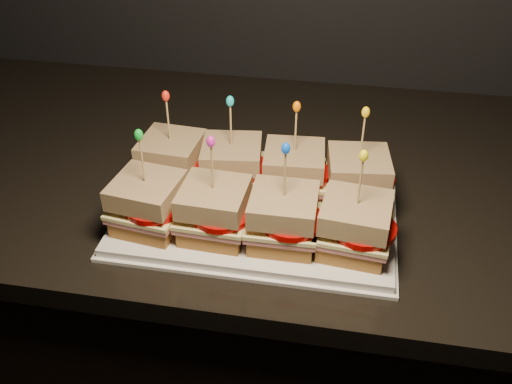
# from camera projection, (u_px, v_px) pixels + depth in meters

# --- Properties ---
(cabinet) EXTENTS (2.35, 0.69, 0.86)m
(cabinet) POSITION_uv_depth(u_px,v_px,m) (144.00, 318.00, 1.34)
(cabinet) COLOR black
(cabinet) RESTS_ON ground
(granite_slab) EXTENTS (2.39, 0.73, 0.04)m
(granite_slab) POSITION_uv_depth(u_px,v_px,m) (117.00, 156.00, 1.07)
(granite_slab) COLOR black
(granite_slab) RESTS_ON cabinet
(platter) EXTENTS (0.42, 0.26, 0.02)m
(platter) POSITION_uv_depth(u_px,v_px,m) (256.00, 216.00, 0.88)
(platter) COLOR white
(platter) RESTS_ON granite_slab
(platter_rim) EXTENTS (0.43, 0.27, 0.01)m
(platter_rim) POSITION_uv_depth(u_px,v_px,m) (256.00, 219.00, 0.88)
(platter_rim) COLOR white
(platter_rim) RESTS_ON granite_slab
(sandwich_0_bread_bot) EXTENTS (0.10, 0.10, 0.02)m
(sandwich_0_bread_bot) POSITION_uv_depth(u_px,v_px,m) (174.00, 174.00, 0.94)
(sandwich_0_bread_bot) COLOR brown
(sandwich_0_bread_bot) RESTS_ON platter
(sandwich_0_ham) EXTENTS (0.11, 0.10, 0.01)m
(sandwich_0_ham) POSITION_uv_depth(u_px,v_px,m) (173.00, 166.00, 0.93)
(sandwich_0_ham) COLOR #B46160
(sandwich_0_ham) RESTS_ON sandwich_0_bread_bot
(sandwich_0_cheese) EXTENTS (0.11, 0.10, 0.01)m
(sandwich_0_cheese) POSITION_uv_depth(u_px,v_px,m) (172.00, 162.00, 0.92)
(sandwich_0_cheese) COLOR #F6ED94
(sandwich_0_cheese) RESTS_ON sandwich_0_ham
(sandwich_0_tomato) EXTENTS (0.09, 0.09, 0.01)m
(sandwich_0_tomato) POSITION_uv_depth(u_px,v_px,m) (178.00, 161.00, 0.91)
(sandwich_0_tomato) COLOR #AC0504
(sandwich_0_tomato) RESTS_ON sandwich_0_cheese
(sandwich_0_bread_top) EXTENTS (0.10, 0.10, 0.03)m
(sandwich_0_bread_top) POSITION_uv_depth(u_px,v_px,m) (171.00, 148.00, 0.91)
(sandwich_0_bread_top) COLOR brown
(sandwich_0_bread_top) RESTS_ON sandwich_0_tomato
(sandwich_0_pick) EXTENTS (0.00, 0.00, 0.09)m
(sandwich_0_pick) POSITION_uv_depth(u_px,v_px,m) (168.00, 122.00, 0.88)
(sandwich_0_pick) COLOR tan
(sandwich_0_pick) RESTS_ON sandwich_0_bread_top
(sandwich_0_frill) EXTENTS (0.01, 0.01, 0.02)m
(sandwich_0_frill) POSITION_uv_depth(u_px,v_px,m) (166.00, 96.00, 0.85)
(sandwich_0_frill) COLOR red
(sandwich_0_frill) RESTS_ON sandwich_0_pick
(sandwich_1_bread_bot) EXTENTS (0.10, 0.10, 0.02)m
(sandwich_1_bread_bot) POSITION_uv_depth(u_px,v_px,m) (232.00, 180.00, 0.92)
(sandwich_1_bread_bot) COLOR brown
(sandwich_1_bread_bot) RESTS_ON platter
(sandwich_1_ham) EXTENTS (0.11, 0.11, 0.01)m
(sandwich_1_ham) POSITION_uv_depth(u_px,v_px,m) (232.00, 172.00, 0.91)
(sandwich_1_ham) COLOR #B46160
(sandwich_1_ham) RESTS_ON sandwich_1_bread_bot
(sandwich_1_cheese) EXTENTS (0.11, 0.11, 0.01)m
(sandwich_1_cheese) POSITION_uv_depth(u_px,v_px,m) (232.00, 168.00, 0.91)
(sandwich_1_cheese) COLOR #F6ED94
(sandwich_1_cheese) RESTS_ON sandwich_1_ham
(sandwich_1_tomato) EXTENTS (0.09, 0.09, 0.01)m
(sandwich_1_tomato) POSITION_uv_depth(u_px,v_px,m) (239.00, 167.00, 0.90)
(sandwich_1_tomato) COLOR #AC0504
(sandwich_1_tomato) RESTS_ON sandwich_1_cheese
(sandwich_1_bread_top) EXTENTS (0.10, 0.10, 0.03)m
(sandwich_1_bread_top) POSITION_uv_depth(u_px,v_px,m) (232.00, 153.00, 0.89)
(sandwich_1_bread_top) COLOR brown
(sandwich_1_bread_top) RESTS_ON sandwich_1_tomato
(sandwich_1_pick) EXTENTS (0.00, 0.00, 0.09)m
(sandwich_1_pick) POSITION_uv_depth(u_px,v_px,m) (231.00, 128.00, 0.87)
(sandwich_1_pick) COLOR tan
(sandwich_1_pick) RESTS_ON sandwich_1_bread_top
(sandwich_1_frill) EXTENTS (0.01, 0.01, 0.02)m
(sandwich_1_frill) POSITION_uv_depth(u_px,v_px,m) (230.00, 101.00, 0.84)
(sandwich_1_frill) COLOR #14C1C1
(sandwich_1_frill) RESTS_ON sandwich_1_pick
(sandwich_2_bread_bot) EXTENTS (0.10, 0.10, 0.02)m
(sandwich_2_bread_bot) POSITION_uv_depth(u_px,v_px,m) (293.00, 186.00, 0.91)
(sandwich_2_bread_bot) COLOR brown
(sandwich_2_bread_bot) RESTS_ON platter
(sandwich_2_ham) EXTENTS (0.11, 0.10, 0.01)m
(sandwich_2_ham) POSITION_uv_depth(u_px,v_px,m) (293.00, 178.00, 0.90)
(sandwich_2_ham) COLOR #B46160
(sandwich_2_ham) RESTS_ON sandwich_2_bread_bot
(sandwich_2_cheese) EXTENTS (0.11, 0.10, 0.01)m
(sandwich_2_cheese) POSITION_uv_depth(u_px,v_px,m) (294.00, 174.00, 0.89)
(sandwich_2_cheese) COLOR #F6ED94
(sandwich_2_cheese) RESTS_ON sandwich_2_ham
(sandwich_2_tomato) EXTENTS (0.09, 0.09, 0.01)m
(sandwich_2_tomato) POSITION_uv_depth(u_px,v_px,m) (301.00, 173.00, 0.88)
(sandwich_2_tomato) COLOR #AC0504
(sandwich_2_tomato) RESTS_ON sandwich_2_cheese
(sandwich_2_bread_top) EXTENTS (0.10, 0.10, 0.03)m
(sandwich_2_bread_top) POSITION_uv_depth(u_px,v_px,m) (294.00, 159.00, 0.88)
(sandwich_2_bread_top) COLOR brown
(sandwich_2_bread_top) RESTS_ON sandwich_2_tomato
(sandwich_2_pick) EXTENTS (0.00, 0.00, 0.09)m
(sandwich_2_pick) POSITION_uv_depth(u_px,v_px,m) (296.00, 134.00, 0.85)
(sandwich_2_pick) COLOR tan
(sandwich_2_pick) RESTS_ON sandwich_2_bread_top
(sandwich_2_frill) EXTENTS (0.01, 0.01, 0.02)m
(sandwich_2_frill) POSITION_uv_depth(u_px,v_px,m) (297.00, 107.00, 0.83)
(sandwich_2_frill) COLOR #FC6F02
(sandwich_2_frill) RESTS_ON sandwich_2_pick
(sandwich_3_bread_bot) EXTENTS (0.10, 0.10, 0.02)m
(sandwich_3_bread_bot) POSITION_uv_depth(u_px,v_px,m) (356.00, 193.00, 0.89)
(sandwich_3_bread_bot) COLOR brown
(sandwich_3_bread_bot) RESTS_ON platter
(sandwich_3_ham) EXTENTS (0.11, 0.11, 0.01)m
(sandwich_3_ham) POSITION_uv_depth(u_px,v_px,m) (357.00, 184.00, 0.88)
(sandwich_3_ham) COLOR #B46160
(sandwich_3_ham) RESTS_ON sandwich_3_bread_bot
(sandwich_3_cheese) EXTENTS (0.11, 0.11, 0.01)m
(sandwich_3_cheese) POSITION_uv_depth(u_px,v_px,m) (357.00, 180.00, 0.88)
(sandwich_3_cheese) COLOR #F6ED94
(sandwich_3_cheese) RESTS_ON sandwich_3_ham
(sandwich_3_tomato) EXTENTS (0.09, 0.09, 0.01)m
(sandwich_3_tomato) POSITION_uv_depth(u_px,v_px,m) (365.00, 179.00, 0.87)
(sandwich_3_tomato) COLOR #AC0504
(sandwich_3_tomato) RESTS_ON sandwich_3_cheese
(sandwich_3_bread_top) EXTENTS (0.10, 0.10, 0.03)m
(sandwich_3_bread_top) POSITION_uv_depth(u_px,v_px,m) (359.00, 165.00, 0.86)
(sandwich_3_bread_top) COLOR brown
(sandwich_3_bread_top) RESTS_ON sandwich_3_tomato
(sandwich_3_pick) EXTENTS (0.00, 0.00, 0.09)m
(sandwich_3_pick) POSITION_uv_depth(u_px,v_px,m) (362.00, 139.00, 0.84)
(sandwich_3_pick) COLOR tan
(sandwich_3_pick) RESTS_ON sandwich_3_bread_top
(sandwich_3_frill) EXTENTS (0.01, 0.01, 0.02)m
(sandwich_3_frill) POSITION_uv_depth(u_px,v_px,m) (366.00, 112.00, 0.81)
(sandwich_3_frill) COLOR yellow
(sandwich_3_frill) RESTS_ON sandwich_3_pick
(sandwich_4_bread_bot) EXTENTS (0.10, 0.10, 0.02)m
(sandwich_4_bread_bot) POSITION_uv_depth(u_px,v_px,m) (150.00, 218.00, 0.84)
(sandwich_4_bread_bot) COLOR brown
(sandwich_4_bread_bot) RESTS_ON platter
(sandwich_4_ham) EXTENTS (0.11, 0.11, 0.01)m
(sandwich_4_ham) POSITION_uv_depth(u_px,v_px,m) (149.00, 209.00, 0.83)
(sandwich_4_ham) COLOR #B46160
(sandwich_4_ham) RESTS_ON sandwich_4_bread_bot
(sandwich_4_cheese) EXTENTS (0.11, 0.11, 0.01)m
(sandwich_4_cheese) POSITION_uv_depth(u_px,v_px,m) (148.00, 206.00, 0.83)
(sandwich_4_cheese) COLOR #F6ED94
(sandwich_4_cheese) RESTS_ON sandwich_4_ham
(sandwich_4_tomato) EXTENTS (0.09, 0.09, 0.01)m
(sandwich_4_tomato) POSITION_uv_depth(u_px,v_px,m) (154.00, 205.00, 0.82)
(sandwich_4_tomato) COLOR #AC0504
(sandwich_4_tomato) RESTS_ON sandwich_4_cheese
(sandwich_4_bread_top) EXTENTS (0.10, 0.10, 0.03)m
(sandwich_4_bread_top) POSITION_uv_depth(u_px,v_px,m) (146.00, 190.00, 0.81)
(sandwich_4_bread_top) COLOR brown
(sandwich_4_bread_top) RESTS_ON sandwich_4_tomato
(sandwich_4_pick) EXTENTS (0.00, 0.00, 0.09)m
(sandwich_4_pick) POSITION_uv_depth(u_px,v_px,m) (143.00, 163.00, 0.79)
(sandwich_4_pick) COLOR tan
(sandwich_4_pick) RESTS_ON sandwich_4_bread_top
(sandwich_4_frill) EXTENTS (0.01, 0.01, 0.02)m
(sandwich_4_frill) POSITION_uv_depth(u_px,v_px,m) (139.00, 135.00, 0.76)
(sandwich_4_frill) COLOR green
(sandwich_4_frill) RESTS_ON sandwich_4_pick
(sandwich_5_bread_bot) EXTENTS (0.09, 0.09, 0.02)m
(sandwich_5_bread_bot) POSITION_uv_depth(u_px,v_px,m) (215.00, 226.00, 0.83)
(sandwich_5_bread_bot) COLOR brown
(sandwich_5_bread_bot) RESTS_ON platter
(sandwich_5_ham) EXTENTS (0.10, 0.10, 0.01)m
(sandwich_5_ham) POSITION_uv_depth(u_px,v_px,m) (215.00, 217.00, 0.82)
(sandwich_5_ham) COLOR #B46160
(sandwich_5_ham) RESTS_ON sandwich_5_bread_bot
(sandwich_5_cheese) EXTENTS (0.10, 0.10, 0.01)m
(sandwich_5_cheese) POSITION_uv_depth(u_px,v_px,m) (215.00, 213.00, 0.81)
(sandwich_5_cheese) COLOR #F6ED94
(sandwich_5_cheese) RESTS_ON sandwich_5_ham
(sandwich_5_tomato) EXTENTS (0.09, 0.09, 0.01)m
(sandwich_5_tomato) POSITION_uv_depth(u_px,v_px,m) (222.00, 212.00, 0.80)
(sandwich_5_tomato) COLOR #AC0504
(sandwich_5_tomato) RESTS_ON sandwich_5_cheese
(sandwich_5_bread_top) EXTENTS (0.10, 0.10, 0.03)m
(sandwich_5_bread_top) POSITION_uv_depth(u_px,v_px,m) (214.00, 197.00, 0.80)
(sandwich_5_bread_top) COLOR brown
(sandwich_5_bread_top) RESTS_ON sandwich_5_tomato
(sandwich_5_pick) EXTENTS (0.00, 0.00, 0.09)m
(sandwich_5_pick) POSITION_uv_depth(u_px,v_px,m) (212.00, 170.00, 0.77)
(sandwich_5_pick) COLOR tan
(sandwich_5_pick) RESTS_ON sandwich_5_bread_top
(sandwich_5_frill) EXTENTS (0.01, 0.01, 0.02)m
(sandwich_5_frill) POSITION_uv_depth(u_px,v_px,m) (211.00, 141.00, 0.74)
(sandwich_5_frill) COLOR #CB2299
(sandwich_5_frill) RESTS_ON sandwich_5_pick
(sandwich_6_bread_bot) EXTENTS (0.09, 0.09, 0.02)m
(sandwich_6_bread_bot) POSITION_uv_depth(u_px,v_px,m) (283.00, 233.00, 0.81)
(sandwich_6_bread_bot) COLOR brown
(sandwich_6_bread_bot) RESTS_ON platter
(sandwich_6_ham) EXTENTS (0.10, 0.10, 0.01)m
(sandwich_6_ham) POSITION_uv_depth(u_px,v_px,m) (283.00, 224.00, 0.80)
(sandwich_6_ham) COLOR #B46160
(sandwich_6_ham) RESTS_ON sandwich_6_bread_bot
(sandwich_6_cheese) EXTENTS (0.10, 0.10, 0.01)m
(sandwich_6_cheese) POSITION_uv_depth(u_px,v_px,m) (283.00, 220.00, 0.80)
(sandwich_6_cheese) COLOR #F6ED94
(sandwich_6_cheese) RESTS_ON sandwich_6_ham
(sandwich_6_tomato) EXTENTS (0.09, 0.09, 0.01)m
(sandwich_6_tomato) POSITION_uv_depth(u_px,v_px,m) (291.00, 220.00, 0.79)
(sandwich_6_tomato) COLOR #AC0504
(sandwich_6_tomato) RESTS_ON sandwich_6_cheese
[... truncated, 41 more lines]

